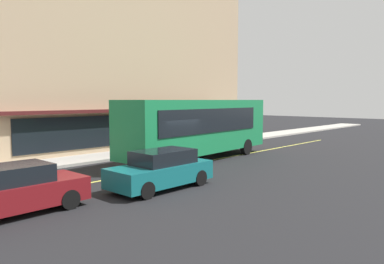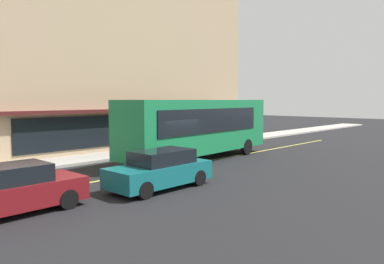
{
  "view_description": "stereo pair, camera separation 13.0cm",
  "coord_description": "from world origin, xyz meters",
  "px_view_note": "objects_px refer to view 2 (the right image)",
  "views": [
    {
      "loc": [
        -12.99,
        -13.57,
        3.49
      ],
      "look_at": [
        2.8,
        1.22,
        1.6
      ],
      "focal_mm": 34.28,
      "sensor_mm": 36.0,
      "label": 1
    },
    {
      "loc": [
        -12.9,
        -13.67,
        3.49
      ],
      "look_at": [
        2.8,
        1.22,
        1.6
      ],
      "focal_mm": 34.28,
      "sensor_mm": 36.0,
      "label": 2
    }
  ],
  "objects_px": {
    "traffic_light": "(170,114)",
    "car_maroon": "(10,190)",
    "car_teal": "(160,170)",
    "bus": "(199,126)"
  },
  "relations": [
    {
      "from": "car_teal",
      "to": "car_maroon",
      "type": "distance_m",
      "value": 5.43
    },
    {
      "from": "traffic_light",
      "to": "bus",
      "type": "bearing_deg",
      "value": -109.07
    },
    {
      "from": "traffic_light",
      "to": "car_maroon",
      "type": "height_order",
      "value": "traffic_light"
    },
    {
      "from": "traffic_light",
      "to": "car_maroon",
      "type": "xyz_separation_m",
      "value": [
        -12.93,
        -6.65,
        -1.79
      ]
    },
    {
      "from": "bus",
      "to": "car_maroon",
      "type": "bearing_deg",
      "value": -166.65
    },
    {
      "from": "traffic_light",
      "to": "car_teal",
      "type": "height_order",
      "value": "traffic_light"
    },
    {
      "from": "bus",
      "to": "traffic_light",
      "type": "height_order",
      "value": "bus"
    },
    {
      "from": "car_maroon",
      "to": "car_teal",
      "type": "bearing_deg",
      "value": -9.05
    },
    {
      "from": "bus",
      "to": "car_teal",
      "type": "relative_size",
      "value": 2.62
    },
    {
      "from": "bus",
      "to": "car_teal",
      "type": "bearing_deg",
      "value": -149.93
    }
  ]
}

